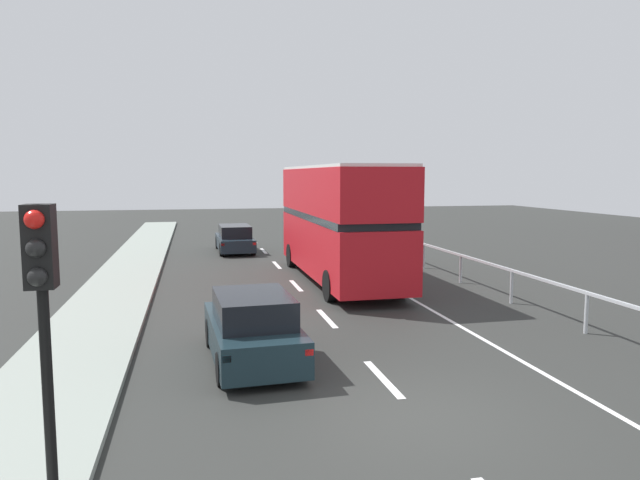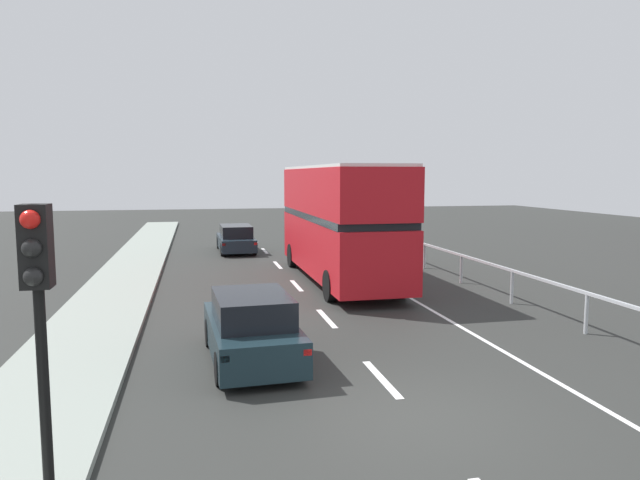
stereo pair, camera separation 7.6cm
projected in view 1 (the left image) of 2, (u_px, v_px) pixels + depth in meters
The scene contains 8 objects.
ground_plane at pixel (416, 417), 9.64m from camera, with size 74.81×120.00×0.10m, color #2A2B29.
near_sidewalk_kerb at pixel (14, 448), 8.31m from camera, with size 2.45×80.00×0.14m, color gray.
lane_paint_markings at pixel (381, 303), 17.99m from camera, with size 3.39×46.00×0.01m.
bridge_side_railing at pixel (484, 267), 19.55m from camera, with size 0.10×42.00×1.08m.
double_decker_bus_red at pixel (339, 220), 21.58m from camera, with size 2.67×10.09×4.30m.
hatchback_car_near at pixel (252, 329), 12.30m from camera, with size 1.92×4.09×1.50m.
traffic_signal_pole at pixel (42, 286), 6.17m from camera, with size 0.30×0.42×3.52m.
sedan_car_ahead at pixel (235, 239), 29.89m from camera, with size 1.84×4.47×1.40m.
Camera 1 is at (-3.55, -8.68, 3.97)m, focal length 32.48 mm.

